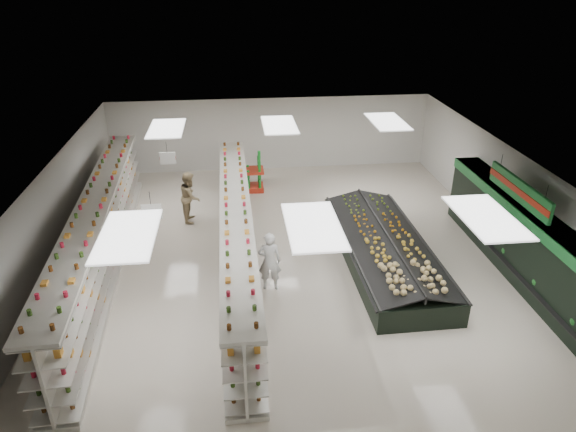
{
  "coord_description": "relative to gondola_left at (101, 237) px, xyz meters",
  "views": [
    {
      "loc": [
        -1.65,
        -13.95,
        8.34
      ],
      "look_at": [
        -0.1,
        0.16,
        1.38
      ],
      "focal_mm": 32.0,
      "sensor_mm": 36.0,
      "label": 1
    }
  ],
  "objects": [
    {
      "name": "floor",
      "position": [
        5.75,
        -0.07,
        -1.01
      ],
      "size": [
        16.0,
        16.0,
        0.0
      ],
      "primitive_type": "plane",
      "color": "beige",
      "rests_on": "ground"
    },
    {
      "name": "wall_left",
      "position": [
        -1.25,
        -0.07,
        0.59
      ],
      "size": [
        0.02,
        16.0,
        3.2
      ],
      "primitive_type": "cube",
      "color": "silver",
      "rests_on": "floor"
    },
    {
      "name": "gondola_left",
      "position": [
        0.0,
        0.0,
        0.0
      ],
      "size": [
        1.58,
        12.77,
        2.21
      ],
      "rotation": [
        0.0,
        0.0,
        0.05
      ],
      "color": "silver",
      "rests_on": "floor"
    },
    {
      "name": "wall_front",
      "position": [
        5.75,
        -8.07,
        0.59
      ],
      "size": [
        14.0,
        0.02,
        3.2
      ],
      "primitive_type": "cube",
      "color": "silver",
      "rests_on": "floor"
    },
    {
      "name": "wall_back",
      "position": [
        5.75,
        7.93,
        0.59
      ],
      "size": [
        14.0,
        0.02,
        3.2
      ],
      "primitive_type": "cube",
      "color": "silver",
      "rests_on": "floor"
    },
    {
      "name": "produce_wall_case",
      "position": [
        12.28,
        -1.57,
        0.23
      ],
      "size": [
        0.93,
        8.0,
        2.2
      ],
      "color": "black",
      "rests_on": "floor"
    },
    {
      "name": "shopper_main",
      "position": [
        4.93,
        -1.72,
        -0.12
      ],
      "size": [
        0.68,
        0.48,
        1.78
      ],
      "primitive_type": "imported",
      "rotation": [
        0.0,
        0.0,
        3.05
      ],
      "color": "silver",
      "rests_on": "floor"
    },
    {
      "name": "gondola_center",
      "position": [
        4.05,
        -0.52,
        -0.06
      ],
      "size": [
        1.01,
        11.99,
        2.08
      ],
      "rotation": [
        0.0,
        0.0,
        0.01
      ],
      "color": "silver",
      "rests_on": "floor"
    },
    {
      "name": "aisle_sign_far",
      "position": [
        1.95,
        1.93,
        1.74
      ],
      "size": [
        0.52,
        0.06,
        0.75
      ],
      "color": "white",
      "rests_on": "ceiling"
    },
    {
      "name": "wall_right",
      "position": [
        12.75,
        -0.07,
        0.59
      ],
      "size": [
        0.02,
        16.0,
        3.2
      ],
      "primitive_type": "cube",
      "color": "silver",
      "rests_on": "floor"
    },
    {
      "name": "aisle_sign_near",
      "position": [
        1.95,
        -2.07,
        1.74
      ],
      "size": [
        0.52,
        0.06,
        0.75
      ],
      "color": "white",
      "rests_on": "ceiling"
    },
    {
      "name": "hortifruti_banner",
      "position": [
        12.0,
        -1.57,
        1.64
      ],
      "size": [
        0.12,
        3.2,
        0.95
      ],
      "color": "#1F7634",
      "rests_on": "ceiling"
    },
    {
      "name": "shopper_background",
      "position": [
        2.46,
        2.95,
        -0.09
      ],
      "size": [
        0.6,
        0.92,
        1.84
      ],
      "primitive_type": "imported",
      "rotation": [
        0.0,
        0.0,
        1.52
      ],
      "color": "#96895C",
      "rests_on": "floor"
    },
    {
      "name": "produce_island",
      "position": [
        8.58,
        -0.64,
        -0.54
      ],
      "size": [
        2.59,
        6.94,
        1.03
      ],
      "rotation": [
        0.0,
        0.0,
        0.01
      ],
      "color": "black",
      "rests_on": "floor"
    },
    {
      "name": "soda_endcap",
      "position": [
        4.61,
        5.48,
        -0.23
      ],
      "size": [
        1.27,
        0.87,
        1.61
      ],
      "rotation": [
        0.0,
        0.0,
        -0.01
      ],
      "color": "red",
      "rests_on": "floor"
    },
    {
      "name": "ceiling",
      "position": [
        5.75,
        -0.07,
        2.19
      ],
      "size": [
        14.0,
        16.0,
        0.02
      ],
      "primitive_type": "cube",
      "color": "white",
      "rests_on": "wall_back"
    }
  ]
}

